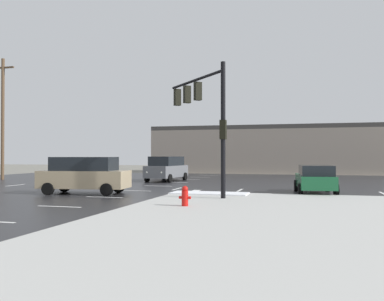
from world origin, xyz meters
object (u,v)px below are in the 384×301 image
object	(u,v)px
suv_tan	(84,174)
suv_grey	(167,168)
sedan_green	(315,179)
utility_pole_far	(3,117)
fire_hydrant	(185,196)
traffic_signal_mast	(204,108)

from	to	relation	value
suv_tan	suv_grey	size ratio (longest dim) A/B	1.01
sedan_green	utility_pole_far	bearing A→B (deg)	70.25
fire_hydrant	traffic_signal_mast	bearing A→B (deg)	94.04
traffic_signal_mast	utility_pole_far	size ratio (longest dim) A/B	0.60
fire_hydrant	sedan_green	size ratio (longest dim) A/B	0.17
traffic_signal_mast	suv_tan	size ratio (longest dim) A/B	1.28
fire_hydrant	suv_grey	bearing A→B (deg)	110.92
fire_hydrant	utility_pole_far	xyz separation A→B (m)	(-20.95, 14.97, 5.00)
traffic_signal_mast	utility_pole_far	xyz separation A→B (m)	(-20.61, 10.27, 1.00)
traffic_signal_mast	fire_hydrant	distance (m)	6.18
traffic_signal_mast	fire_hydrant	size ratio (longest dim) A/B	8.04
fire_hydrant	suv_tan	xyz separation A→B (m)	(-7.15, 4.78, 0.55)
traffic_signal_mast	suv_grey	bearing A→B (deg)	-14.97
fire_hydrant	suv_tan	size ratio (longest dim) A/B	0.16
sedan_green	suv_grey	distance (m)	14.42
sedan_green	fire_hydrant	bearing A→B (deg)	142.66
utility_pole_far	suv_grey	bearing A→B (deg)	6.96
utility_pole_far	suv_tan	bearing A→B (deg)	-36.45
fire_hydrant	utility_pole_far	distance (m)	26.23
sedan_green	suv_tan	bearing A→B (deg)	100.13
suv_tan	suv_grey	bearing A→B (deg)	-100.22
traffic_signal_mast	sedan_green	size ratio (longest dim) A/B	1.37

